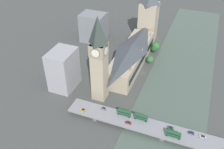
% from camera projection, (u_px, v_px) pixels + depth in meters
% --- Properties ---
extents(ground_plane, '(600.00, 600.00, 0.00)m').
position_uv_depth(ground_plane, '(142.00, 73.00, 240.63)').
color(ground_plane, '#424442').
extents(river_water, '(57.82, 360.00, 0.30)m').
position_uv_depth(river_water, '(179.00, 81.00, 230.22)').
color(river_water, '#47564C').
rests_on(river_water, ground_plane).
extents(parliament_hall, '(22.39, 90.34, 24.33)m').
position_uv_depth(parliament_hall, '(132.00, 55.00, 243.65)').
color(parliament_hall, tan).
rests_on(parliament_hall, ground_plane).
extents(clock_tower, '(12.25, 12.25, 72.88)m').
position_uv_depth(clock_tower, '(99.00, 59.00, 190.11)').
color(clock_tower, tan).
rests_on(clock_tower, ground_plane).
extents(victoria_tower, '(19.27, 19.27, 57.00)m').
position_uv_depth(victoria_tower, '(148.00, 19.00, 279.37)').
color(victoria_tower, tan).
rests_on(victoria_tower, ground_plane).
extents(road_bridge, '(147.64, 15.17, 4.42)m').
position_uv_depth(road_bridge, '(164.00, 131.00, 177.24)').
color(road_bridge, slate).
rests_on(road_bridge, ground_plane).
extents(double_decker_bus_lead, '(10.27, 2.49, 4.77)m').
position_uv_depth(double_decker_bus_lead, '(174.00, 134.00, 170.39)').
color(double_decker_bus_lead, '#235B33').
rests_on(double_decker_bus_lead, road_bridge).
extents(double_decker_bus_mid, '(10.09, 2.49, 4.71)m').
position_uv_depth(double_decker_bus_mid, '(141.00, 117.00, 183.49)').
color(double_decker_bus_mid, '#235B33').
rests_on(double_decker_bus_mid, road_bridge).
extents(double_decker_bus_rear, '(10.37, 2.57, 4.82)m').
position_uv_depth(double_decker_bus_rear, '(124.00, 113.00, 187.02)').
color(double_decker_bus_rear, '#235B33').
rests_on(double_decker_bus_rear, road_bridge).
extents(car_northbound_lead, '(4.56, 1.75, 1.44)m').
position_uv_depth(car_northbound_lead, '(83.00, 110.00, 192.09)').
color(car_northbound_lead, gold).
rests_on(car_northbound_lead, road_bridge).
extents(car_northbound_tail, '(4.13, 1.77, 1.49)m').
position_uv_depth(car_northbound_tail, '(191.00, 133.00, 173.82)').
color(car_northbound_tail, navy).
rests_on(car_northbound_tail, road_bridge).
extents(car_southbound_lead, '(4.59, 1.75, 1.33)m').
position_uv_depth(car_southbound_lead, '(104.00, 108.00, 193.48)').
color(car_southbound_lead, slate).
rests_on(car_southbound_lead, road_bridge).
extents(car_southbound_mid, '(4.45, 1.91, 1.39)m').
position_uv_depth(car_southbound_mid, '(128.00, 123.00, 181.59)').
color(car_southbound_mid, maroon).
rests_on(car_southbound_mid, road_bridge).
extents(car_southbound_tail, '(4.61, 1.91, 1.40)m').
position_uv_depth(car_southbound_tail, '(171.00, 128.00, 177.60)').
color(car_southbound_tail, '#2D5638').
rests_on(car_southbound_tail, road_bridge).
extents(car_southbound_extra, '(4.50, 1.92, 1.36)m').
position_uv_depth(car_southbound_extra, '(203.00, 137.00, 171.04)').
color(car_southbound_extra, silver).
rests_on(car_southbound_extra, road_bridge).
extents(city_block_west, '(19.46, 25.62, 35.43)m').
position_uv_depth(city_block_west, '(63.00, 69.00, 214.20)').
color(city_block_west, '#939399').
rests_on(city_block_west, ground_plane).
extents(city_block_center, '(20.94, 23.27, 27.70)m').
position_uv_depth(city_block_center, '(97.00, 26.00, 293.17)').
color(city_block_center, slate).
rests_on(city_block_center, ground_plane).
extents(city_block_east, '(26.93, 21.52, 32.39)m').
position_uv_depth(city_block_east, '(93.00, 27.00, 284.52)').
color(city_block_east, slate).
rests_on(city_block_east, ground_plane).
extents(tree_embankment_near, '(7.18, 7.18, 9.38)m').
position_uv_depth(tree_embankment_near, '(150.00, 59.00, 249.52)').
color(tree_embankment_near, brown).
rests_on(tree_embankment_near, ground_plane).
extents(tree_embankment_mid, '(6.84, 6.84, 9.25)m').
position_uv_depth(tree_embankment_mid, '(154.00, 48.00, 266.77)').
color(tree_embankment_mid, brown).
rests_on(tree_embankment_mid, ground_plane).
extents(tree_embankment_far, '(8.88, 8.88, 11.34)m').
position_uv_depth(tree_embankment_far, '(156.00, 46.00, 268.52)').
color(tree_embankment_far, brown).
rests_on(tree_embankment_far, ground_plane).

